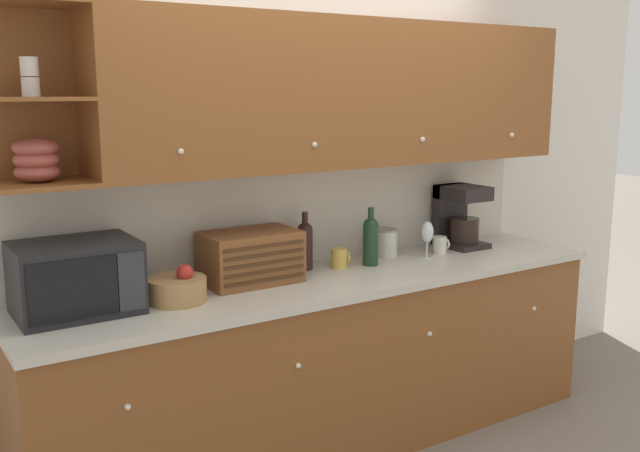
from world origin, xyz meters
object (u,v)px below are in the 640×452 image
Objects in this scene: second_wine_bottle at (371,239)px; fruit_basket at (177,289)px; storage_canister at (385,242)px; mug_blue_second at (440,245)px; wine_glass at (427,233)px; wine_bottle at (305,243)px; bread_box at (251,257)px; coffee_maker at (459,215)px; mug at (339,258)px; microwave at (76,278)px.

fruit_basket is at bearing -176.06° from second_wine_bottle.
storage_canister is 1.59× the size of mug_blue_second.
wine_glass is at bearing -7.05° from second_wine_bottle.
wine_glass is (0.70, -0.15, 0.00)m from wine_bottle.
wine_glass is (1.06, -0.08, 0.01)m from bread_box.
coffee_maker is (1.07, -0.02, 0.05)m from wine_bottle.
coffee_maker is (0.22, 0.09, 0.14)m from mug_blue_second.
storage_canister is at bearing 8.51° from fruit_basket.
fruit_basket is 0.96m from mug.
wine_glass is at bearing -161.16° from mug_blue_second.
wine_bottle is 0.72m from wine_glass.
mug is at bearing -22.27° from wine_bottle.
microwave is 1.90m from wine_glass.
mug_blue_second is at bearing 0.11° from microwave.
fruit_basket is 1.86m from coffee_maker.
microwave is 4.80× the size of mug.
second_wine_bottle is at bearing -172.79° from coffee_maker.
wine_bottle is at bearing 13.42° from fruit_basket.
wine_glass is (1.90, -0.04, -0.01)m from microwave.
wine_glass reaches higher than mug.
fruit_basket is 0.84× the size of second_wine_bottle.
microwave is at bearing 178.66° from wine_glass.
second_wine_bottle is (0.17, -0.04, 0.09)m from mug.
storage_canister is 0.42× the size of coffee_maker.
second_wine_bottle is 0.36m from wine_glass.
mug_blue_second is (1.20, -0.03, -0.08)m from bread_box.
storage_canister is 0.24m from wine_glass.
second_wine_bottle reaches higher than mug_blue_second.
fruit_basket reaches higher than storage_canister.
coffee_maker is (0.53, -0.03, 0.11)m from storage_canister.
wine_glass is at bearing -44.64° from storage_canister.
coffee_maker reaches higher than wine_glass.
second_wine_bottle is 0.85× the size of coffee_maker.
mug is 0.68m from mug_blue_second.
coffee_maker is at bearing -3.00° from storage_canister.
mug is at bearing 171.12° from wine_glass.
coffee_maker is at bearing -0.89° from wine_bottle.
microwave is at bearing -179.89° from mug_blue_second.
mug is at bearing 1.64° from microwave.
second_wine_bottle is (1.54, 0.00, -0.01)m from microwave.
wine_bottle is 0.36m from second_wine_bottle.
bread_box is 2.22× the size of wine_glass.
wine_bottle is at bearing -178.80° from storage_canister.
bread_box reaches higher than wine_glass.
wine_glass is at bearing -8.88° from mug.
bread_box reaches higher than fruit_basket.
coffee_maker reaches higher than storage_canister.
wine_glass is 0.57× the size of coffee_maker.
fruit_basket is 0.72× the size of coffee_maker.
fruit_basket is at bearing -173.01° from mug.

